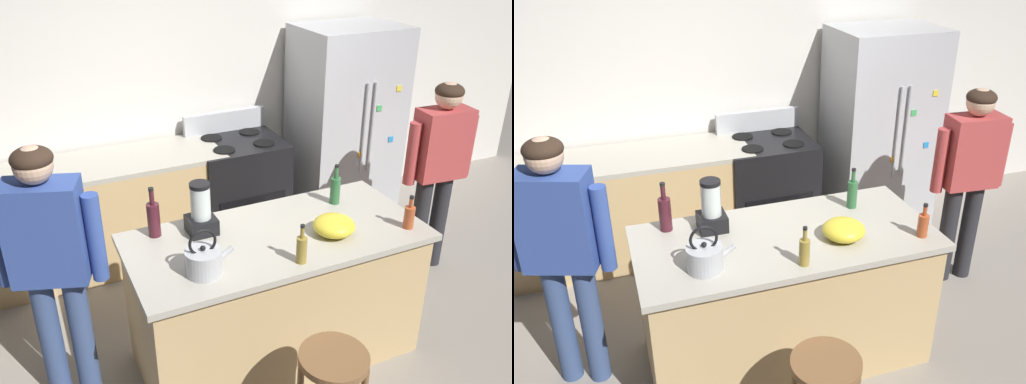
% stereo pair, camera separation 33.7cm
% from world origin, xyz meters
% --- Properties ---
extents(ground_plane, '(14.00, 14.00, 0.00)m').
position_xyz_m(ground_plane, '(0.00, 0.00, 0.00)').
color(ground_plane, gray).
extents(back_wall, '(8.00, 0.10, 2.70)m').
position_xyz_m(back_wall, '(0.00, 1.95, 1.35)').
color(back_wall, silver).
rests_on(back_wall, ground_plane).
extents(kitchen_island, '(1.81, 0.84, 0.91)m').
position_xyz_m(kitchen_island, '(0.00, 0.00, 0.46)').
color(kitchen_island, tan).
rests_on(kitchen_island, ground_plane).
extents(back_counter_run, '(2.00, 0.64, 0.91)m').
position_xyz_m(back_counter_run, '(-0.80, 1.55, 0.46)').
color(back_counter_run, tan).
rests_on(back_counter_run, ground_plane).
extents(refrigerator, '(0.90, 0.73, 1.80)m').
position_xyz_m(refrigerator, '(1.45, 1.50, 0.90)').
color(refrigerator, '#B7BABF').
rests_on(refrigerator, ground_plane).
extents(stove_range, '(0.76, 0.65, 1.09)m').
position_xyz_m(stove_range, '(0.39, 1.52, 0.47)').
color(stove_range, black).
rests_on(stove_range, ground_plane).
extents(person_by_island_left, '(0.59, 0.34, 1.62)m').
position_xyz_m(person_by_island_left, '(-1.26, 0.21, 0.98)').
color(person_by_island_left, '#384C7A').
rests_on(person_by_island_left, ground_plane).
extents(person_by_sink_right, '(0.60, 0.26, 1.56)m').
position_xyz_m(person_by_sink_right, '(1.59, 0.41, 0.94)').
color(person_by_sink_right, '#26262B').
rests_on(person_by_sink_right, ground_plane).
extents(bar_stool, '(0.36, 0.36, 0.65)m').
position_xyz_m(bar_stool, '(-0.07, -0.79, 0.51)').
color(bar_stool, brown).
rests_on(bar_stool, ground_plane).
extents(blender_appliance, '(0.17, 0.17, 0.33)m').
position_xyz_m(blender_appliance, '(-0.40, 0.22, 1.05)').
color(blender_appliance, black).
rests_on(blender_appliance, kitchen_island).
extents(bottle_cooking_sauce, '(0.06, 0.06, 0.22)m').
position_xyz_m(bottle_cooking_sauce, '(0.77, -0.26, 0.99)').
color(bottle_cooking_sauce, '#B24C26').
rests_on(bottle_cooking_sauce, kitchen_island).
extents(bottle_vinegar, '(0.06, 0.06, 0.24)m').
position_xyz_m(bottle_vinegar, '(-0.01, -0.32, 1.00)').
color(bottle_vinegar, olive).
rests_on(bottle_vinegar, kitchen_island).
extents(bottle_wine, '(0.08, 0.08, 0.32)m').
position_xyz_m(bottle_wine, '(-0.67, 0.30, 1.03)').
color(bottle_wine, '#471923').
rests_on(bottle_wine, kitchen_island).
extents(bottle_olive_oil, '(0.07, 0.07, 0.28)m').
position_xyz_m(bottle_olive_oil, '(0.53, 0.21, 1.01)').
color(bottle_olive_oil, '#2D6638').
rests_on(bottle_olive_oil, kitchen_island).
extents(mixing_bowl, '(0.25, 0.25, 0.11)m').
position_xyz_m(mixing_bowl, '(0.31, -0.13, 0.97)').
color(mixing_bowl, yellow).
rests_on(mixing_bowl, kitchen_island).
extents(tea_kettle, '(0.28, 0.20, 0.27)m').
position_xyz_m(tea_kettle, '(-0.53, -0.19, 0.99)').
color(tea_kettle, '#B7BABF').
rests_on(tea_kettle, kitchen_island).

